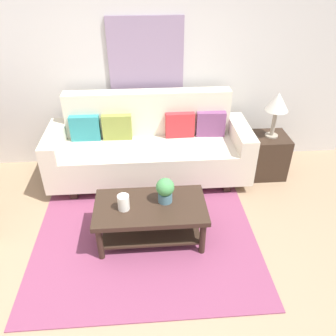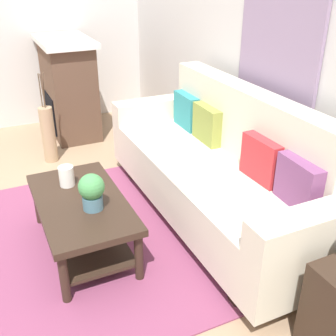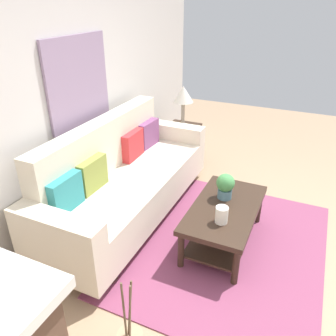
# 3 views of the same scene
# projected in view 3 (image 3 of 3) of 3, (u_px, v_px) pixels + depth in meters

# --- Properties ---
(ground_plane) EXTENTS (9.74, 9.74, 0.00)m
(ground_plane) POSITION_uv_depth(u_px,v_px,m) (276.00, 261.00, 3.17)
(ground_plane) COLOR #9E7F60
(wall_back) EXTENTS (5.74, 0.10, 2.70)m
(wall_back) POSITION_uv_depth(u_px,v_px,m) (69.00, 94.00, 3.37)
(wall_back) COLOR silver
(wall_back) RESTS_ON ground_plane
(area_rug) EXTENTS (2.27, 1.84, 0.01)m
(area_rug) POSITION_uv_depth(u_px,v_px,m) (224.00, 246.00, 3.36)
(area_rug) COLOR #843D5B
(area_rug) RESTS_ON ground_plane
(couch) EXTENTS (2.46, 0.84, 1.08)m
(couch) POSITION_uv_depth(u_px,v_px,m) (125.00, 181.00, 3.66)
(couch) COLOR beige
(couch) RESTS_ON ground_plane
(throw_pillow_teal) EXTENTS (0.36, 0.12, 0.32)m
(throw_pillow_teal) POSITION_uv_depth(u_px,v_px,m) (65.00, 194.00, 2.96)
(throw_pillow_teal) COLOR teal
(throw_pillow_teal) RESTS_ON couch
(throw_pillow_olive) EXTENTS (0.36, 0.13, 0.32)m
(throw_pillow_olive) POSITION_uv_depth(u_px,v_px,m) (92.00, 174.00, 3.27)
(throw_pillow_olive) COLOR olive
(throw_pillow_olive) RESTS_ON couch
(throw_pillow_crimson) EXTENTS (0.36, 0.13, 0.32)m
(throw_pillow_crimson) POSITION_uv_depth(u_px,v_px,m) (132.00, 145.00, 3.91)
(throw_pillow_crimson) COLOR red
(throw_pillow_crimson) RESTS_ON couch
(throw_pillow_plum) EXTENTS (0.37, 0.14, 0.32)m
(throw_pillow_plum) POSITION_uv_depth(u_px,v_px,m) (148.00, 134.00, 4.22)
(throw_pillow_plum) COLOR #7A4270
(throw_pillow_plum) RESTS_ON couch
(coffee_table) EXTENTS (1.10, 0.60, 0.43)m
(coffee_table) POSITION_uv_depth(u_px,v_px,m) (224.00, 216.00, 3.28)
(coffee_table) COLOR #332319
(coffee_table) RESTS_ON ground_plane
(tabletop_vase) EXTENTS (0.11, 0.11, 0.16)m
(tabletop_vase) POSITION_uv_depth(u_px,v_px,m) (222.00, 215.00, 2.97)
(tabletop_vase) COLOR white
(tabletop_vase) RESTS_ON coffee_table
(potted_plant_tabletop) EXTENTS (0.18, 0.18, 0.26)m
(potted_plant_tabletop) POSITION_uv_depth(u_px,v_px,m) (225.00, 185.00, 3.30)
(potted_plant_tabletop) COLOR slate
(potted_plant_tabletop) RESTS_ON coffee_table
(side_table) EXTENTS (0.44, 0.44, 0.56)m
(side_table) POSITION_uv_depth(u_px,v_px,m) (182.00, 144.00, 4.95)
(side_table) COLOR #332319
(side_table) RESTS_ON ground_plane
(table_lamp) EXTENTS (0.28, 0.28, 0.57)m
(table_lamp) POSITION_uv_depth(u_px,v_px,m) (183.00, 96.00, 4.62)
(table_lamp) COLOR gray
(table_lamp) RESTS_ON side_table
(floor_vase_branch_a) EXTENTS (0.05, 0.03, 0.36)m
(floor_vase_branch_a) POSITION_uv_depth(u_px,v_px,m) (130.00, 308.00, 1.75)
(floor_vase_branch_a) COLOR brown
(floor_vase_branch_a) RESTS_ON floor_vase
(floor_vase_branch_b) EXTENTS (0.04, 0.04, 0.36)m
(floor_vase_branch_b) POSITION_uv_depth(u_px,v_px,m) (124.00, 311.00, 1.74)
(floor_vase_branch_b) COLOR brown
(floor_vase_branch_b) RESTS_ON floor_vase
(floor_vase_branch_c) EXTENTS (0.05, 0.02, 0.36)m
(floor_vase_branch_c) POSITION_uv_depth(u_px,v_px,m) (130.00, 314.00, 1.72)
(floor_vase_branch_c) COLOR brown
(floor_vase_branch_c) RESTS_ON floor_vase
(framed_painting) EXTENTS (0.91, 0.03, 0.87)m
(framed_painting) POSITION_uv_depth(u_px,v_px,m) (79.00, 81.00, 3.36)
(framed_painting) COLOR gray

